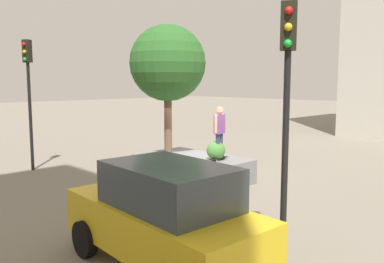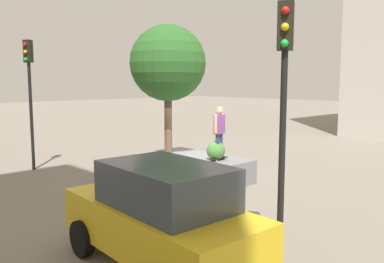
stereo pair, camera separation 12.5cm
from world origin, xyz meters
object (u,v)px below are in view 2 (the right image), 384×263
Objects in this scene: skateboarder at (219,128)px; traffic_light_median at (284,90)px; planter_ledge at (192,168)px; skateboard at (219,158)px; traffic_light_corner at (30,83)px; bystander_watching at (167,188)px; sedan_parked at (161,215)px; plaza_tree at (168,64)px.

traffic_light_median is at bearing 143.19° from skateboarder.
planter_ledge is 7.39m from traffic_light_median.
skateboard is 0.47× the size of skateboarder.
traffic_light_corner reaches higher than skateboard.
skateboarder is at bearing -63.75° from bystander_watching.
sedan_parked is 0.87× the size of traffic_light_corner.
skateboarder is at bearing 90.00° from skateboard.
traffic_light_median reaches higher than bystander_watching.
skateboard is 4.37m from bystander_watching.
bystander_watching is (2.95, 0.27, -2.32)m from traffic_light_median.
traffic_light_median is (-6.95, 3.18, -0.80)m from plaza_tree.
sedan_parked reaches higher than planter_ledge.
planter_ledge is 1.16m from skateboard.
skateboard is 7.89m from traffic_light_corner.
skateboarder is 7.63m from traffic_light_corner.
skateboard is at bearing -150.82° from traffic_light_corner.
traffic_light_corner is (5.50, 3.37, 2.98)m from planter_ledge.
plaza_tree is 5.69× the size of skateboard.
traffic_light_corner is at bearing -0.04° from traffic_light_median.
bystander_watching is (-2.96, 3.65, 0.55)m from planter_ledge.
skateboarder is at bearing -36.81° from traffic_light_median.
traffic_light_corner is at bearing -9.74° from sedan_parked.
traffic_light_median is (-5.92, 3.38, 2.87)m from planter_ledge.
sedan_parked is at bearing 131.44° from planter_ledge.
traffic_light_corner is 8.81m from bystander_watching.
skateboarder is 6.44m from sedan_parked.
skateboarder is at bearing -165.06° from planter_ledge.
sedan_parked is 10.42m from traffic_light_corner.
skateboard is (-1.03, -0.28, 0.46)m from planter_ledge.
sedan_parked is at bearing 50.20° from traffic_light_median.
plaza_tree is 7.69m from traffic_light_median.
plaza_tree is 2.79× the size of bystander_watching.
traffic_light_corner is at bearing 31.51° from planter_ledge.
skateboarder is 1.05× the size of bystander_watching.
bystander_watching is at bearing 178.15° from traffic_light_corner.
sedan_parked is 3.18m from traffic_light_median.
skateboarder is (0.00, 0.00, 1.02)m from skateboard.
plaza_tree is 3.85m from skateboard.
skateboarder is (-2.07, -0.48, -2.19)m from plaza_tree.
skateboard is 6.38m from sedan_parked.
skateboarder is (-1.03, -0.28, 1.48)m from planter_ledge.
planter_ledge is 7.11m from traffic_light_corner.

